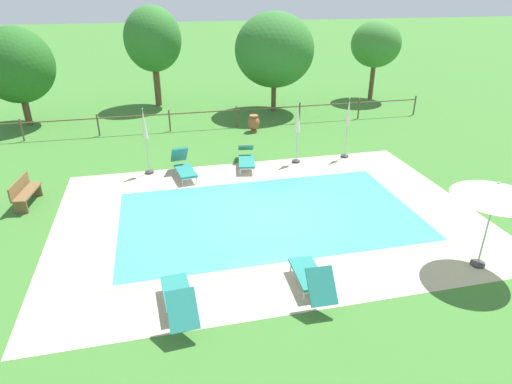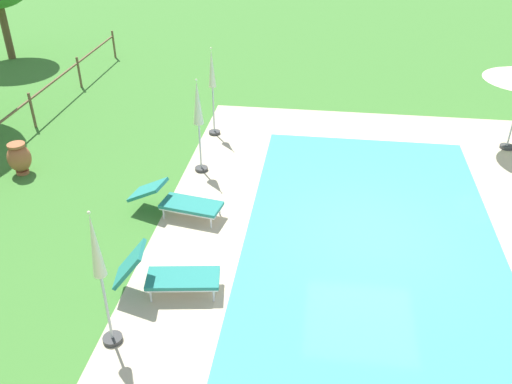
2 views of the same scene
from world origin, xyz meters
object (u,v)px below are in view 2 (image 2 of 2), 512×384
sun_lounger_north_near_steps (168,275)px  terracotta_urn_near_fence (19,158)px  patio_umbrella_closed_row_centre (212,81)px  sun_lounger_north_far (179,201)px  patio_umbrella_closed_row_mid_west (98,263)px  patio_umbrella_closed_row_west (198,112)px

sun_lounger_north_near_steps → terracotta_urn_near_fence: bearing=51.8°
terracotta_urn_near_fence → patio_umbrella_closed_row_centre: bearing=-55.8°
sun_lounger_north_far → patio_umbrella_closed_row_mid_west: size_ratio=0.85×
sun_lounger_north_near_steps → patio_umbrella_closed_row_mid_west: bearing=154.9°
sun_lounger_north_near_steps → patio_umbrella_closed_row_west: size_ratio=0.80×
sun_lounger_north_far → patio_umbrella_closed_row_mid_west: bearing=177.8°
patio_umbrella_closed_row_west → terracotta_urn_near_fence: 4.59m
patio_umbrella_closed_row_west → patio_umbrella_closed_row_mid_west: patio_umbrella_closed_row_mid_west is taller
sun_lounger_north_near_steps → terracotta_urn_near_fence: (3.77, 4.80, 0.04)m
patio_umbrella_closed_row_centre → terracotta_urn_near_fence: size_ratio=3.06×
patio_umbrella_closed_row_centre → sun_lounger_north_far: bearing=-179.1°
sun_lounger_north_far → patio_umbrella_closed_row_west: patio_umbrella_closed_row_west is taller
sun_lounger_north_near_steps → terracotta_urn_near_fence: size_ratio=2.36×
sun_lounger_north_near_steps → patio_umbrella_closed_row_west: patio_umbrella_closed_row_west is taller
sun_lounger_north_near_steps → sun_lounger_north_far: (2.48, 0.45, -0.04)m
sun_lounger_north_near_steps → patio_umbrella_closed_row_mid_west: patio_umbrella_closed_row_mid_west is taller
patio_umbrella_closed_row_west → patio_umbrella_closed_row_centre: patio_umbrella_closed_row_centre is taller
sun_lounger_north_near_steps → sun_lounger_north_far: sun_lounger_north_near_steps is taller
sun_lounger_north_far → terracotta_urn_near_fence: bearing=73.4°
sun_lounger_north_near_steps → patio_umbrella_closed_row_centre: size_ratio=0.77×
patio_umbrella_closed_row_centre → patio_umbrella_closed_row_mid_west: bearing=179.4°
patio_umbrella_closed_row_west → terracotta_urn_near_fence: bearing=99.7°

